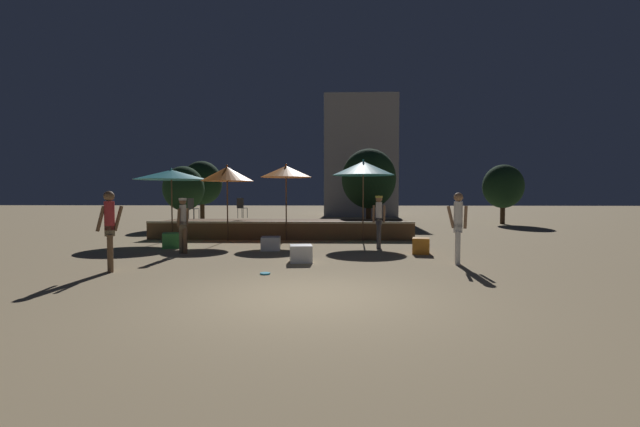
# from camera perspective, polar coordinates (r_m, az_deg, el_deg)

# --- Properties ---
(ground_plane) EXTENTS (120.00, 120.00, 0.00)m
(ground_plane) POSITION_cam_1_polar(r_m,az_deg,el_deg) (7.69, -1.63, -10.98)
(ground_plane) COLOR tan
(wooden_deck) EXTENTS (10.58, 3.16, 0.73)m
(wooden_deck) POSITION_cam_1_polar(r_m,az_deg,el_deg) (18.38, -4.81, -2.02)
(wooden_deck) COLOR brown
(wooden_deck) RESTS_ON ground
(patio_umbrella_0) EXTENTS (2.01, 2.01, 2.98)m
(patio_umbrella_0) POSITION_cam_1_polar(r_m,az_deg,el_deg) (16.68, -4.55, 5.58)
(patio_umbrella_0) COLOR brown
(patio_umbrella_0) RESTS_ON ground
(patio_umbrella_1) EXTENTS (2.37, 2.37, 3.13)m
(patio_umbrella_1) POSITION_cam_1_polar(r_m,az_deg,el_deg) (16.38, 5.79, 6.01)
(patio_umbrella_1) COLOR brown
(patio_umbrella_1) RESTS_ON ground
(patio_umbrella_2) EXTENTS (2.02, 2.02, 2.93)m
(patio_umbrella_2) POSITION_cam_1_polar(r_m,az_deg,el_deg) (16.89, -12.28, 5.16)
(patio_umbrella_2) COLOR brown
(patio_umbrella_2) RESTS_ON ground
(patio_umbrella_3) EXTENTS (2.85, 2.85, 2.84)m
(patio_umbrella_3) POSITION_cam_1_polar(r_m,az_deg,el_deg) (17.77, -19.20, 4.90)
(patio_umbrella_3) COLOR brown
(patio_umbrella_3) RESTS_ON ground
(cube_seat_0) EXTENTS (0.59, 0.59, 0.48)m
(cube_seat_0) POSITION_cam_1_polar(r_m,az_deg,el_deg) (13.32, 13.30, -4.22)
(cube_seat_0) COLOR orange
(cube_seat_0) RESTS_ON ground
(cube_seat_1) EXTENTS (0.73, 0.73, 0.50)m
(cube_seat_1) POSITION_cam_1_polar(r_m,az_deg,el_deg) (15.24, -19.18, -3.41)
(cube_seat_1) COLOR #4CC651
(cube_seat_1) RESTS_ON ground
(cube_seat_2) EXTENTS (0.65, 0.65, 0.45)m
(cube_seat_2) POSITION_cam_1_polar(r_m,az_deg,el_deg) (11.42, -2.55, -5.36)
(cube_seat_2) COLOR white
(cube_seat_2) RESTS_ON ground
(cube_seat_3) EXTENTS (0.64, 0.64, 0.43)m
(cube_seat_3) POSITION_cam_1_polar(r_m,az_deg,el_deg) (13.86, -6.58, -4.00)
(cube_seat_3) COLOR white
(cube_seat_3) RESTS_ON ground
(person_0) EXTENTS (0.44, 0.30, 1.76)m
(person_0) POSITION_cam_1_polar(r_m,az_deg,el_deg) (14.37, 7.86, -0.64)
(person_0) COLOR #3F3F47
(person_0) RESTS_ON ground
(person_1) EXTENTS (0.52, 0.30, 1.85)m
(person_1) POSITION_cam_1_polar(r_m,az_deg,el_deg) (11.53, 17.93, -1.39)
(person_1) COLOR white
(person_1) RESTS_ON ground
(person_2) EXTENTS (0.56, 0.34, 1.88)m
(person_2) POSITION_cam_1_polar(r_m,az_deg,el_deg) (11.04, -26.24, -1.58)
(person_2) COLOR #72664C
(person_2) RESTS_ON ground
(person_3) EXTENTS (0.28, 0.44, 1.69)m
(person_3) POSITION_cam_1_polar(r_m,az_deg,el_deg) (13.60, -17.81, -1.14)
(person_3) COLOR brown
(person_3) RESTS_ON ground
(bistro_chair_0) EXTENTS (0.46, 0.47, 0.90)m
(bistro_chair_0) POSITION_cam_1_polar(r_m,az_deg,el_deg) (19.08, -16.68, 0.90)
(bistro_chair_0) COLOR #47474C
(bistro_chair_0) RESTS_ON wooden_deck
(bistro_chair_1) EXTENTS (0.45, 0.46, 0.90)m
(bistro_chair_1) POSITION_cam_1_polar(r_m,az_deg,el_deg) (19.40, -10.46, 0.99)
(bistro_chair_1) COLOR #2D3338
(bistro_chair_1) RESTS_ON wooden_deck
(frisbee_disc) EXTENTS (0.23, 0.23, 0.03)m
(frisbee_disc) POSITION_cam_1_polar(r_m,az_deg,el_deg) (9.81, -7.33, -7.93)
(frisbee_disc) COLOR #33B2D8
(frisbee_disc) RESTS_ON ground
(background_tree_0) EXTENTS (2.19, 2.19, 3.32)m
(background_tree_0) POSITION_cam_1_polar(r_m,az_deg,el_deg) (24.39, -17.73, 3.17)
(background_tree_0) COLOR #3D2B1C
(background_tree_0) RESTS_ON ground
(background_tree_1) EXTENTS (2.38, 2.38, 3.59)m
(background_tree_1) POSITION_cam_1_polar(r_m,az_deg,el_deg) (28.10, 23.22, 3.33)
(background_tree_1) COLOR #3D2B1C
(background_tree_1) RESTS_ON ground
(background_tree_2) EXTENTS (2.49, 2.49, 3.89)m
(background_tree_2) POSITION_cam_1_polar(r_m,az_deg,el_deg) (28.00, -15.46, 3.94)
(background_tree_2) COLOR #3D2B1C
(background_tree_2) RESTS_ON ground
(background_tree_3) EXTENTS (2.85, 2.85, 4.19)m
(background_tree_3) POSITION_cam_1_polar(r_m,az_deg,el_deg) (22.67, 6.52, 4.63)
(background_tree_3) COLOR #3D2B1C
(background_tree_3) RESTS_ON ground
(distant_building) EXTENTS (5.83, 3.73, 9.70)m
(distant_building) POSITION_cam_1_polar(r_m,az_deg,el_deg) (35.58, 5.35, 7.50)
(distant_building) COLOR gray
(distant_building) RESTS_ON ground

